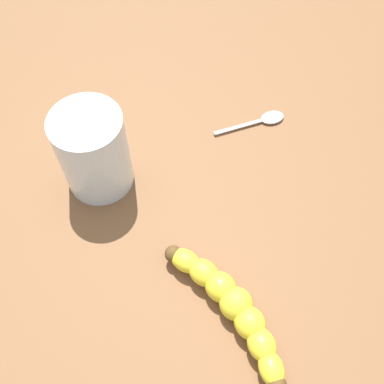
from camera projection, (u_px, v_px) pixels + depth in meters
The scene contains 4 objects.
wooden_tabletop at pixel (154, 248), 60.33cm from camera, with size 120.00×120.00×3.00cm, color brown.
banana at pixel (232, 307), 52.82cm from camera, with size 7.67×20.55×3.88cm.
smoothie_glass at pixel (94, 153), 59.10cm from camera, with size 9.13×9.13×12.30cm.
teaspoon at pixel (268, 119), 69.18cm from camera, with size 11.29×2.73×0.80cm.
Camera 1 is at (5.75, 24.43, 57.08)cm, focal length 42.90 mm.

